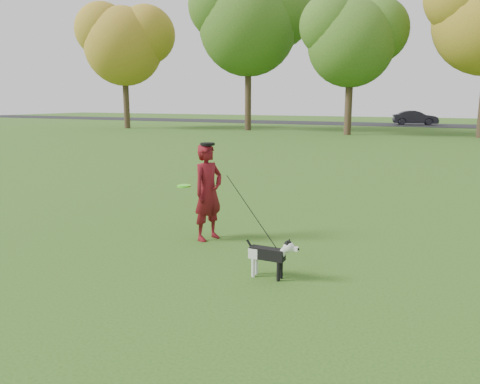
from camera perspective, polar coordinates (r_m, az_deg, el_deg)
The scene contains 7 objects.
ground at distance 7.17m, azimuth -0.78°, elevation -7.69°, with size 120.00×120.00×0.00m, color #285116.
road at distance 46.25m, azimuth 21.80°, elevation 7.56°, with size 120.00×7.00×0.02m, color black.
man at distance 7.79m, azimuth -3.90°, elevation -0.01°, with size 0.59×0.39×1.62m, color #5D0D0F.
dog at distance 6.18m, azimuth 3.83°, elevation -7.46°, with size 0.75×0.15×0.57m.
car_mid at distance 46.30m, azimuth 20.57°, elevation 8.46°, with size 1.38×3.95×1.30m, color black.
man_held_items at distance 6.79m, azimuth 1.23°, elevation -2.15°, with size 2.21×1.32×1.25m.
tree_row at distance 32.85m, azimuth 18.39°, elevation 19.57°, with size 51.74×8.86×12.01m.
Camera 1 is at (2.99, -6.09, 2.32)m, focal length 35.00 mm.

